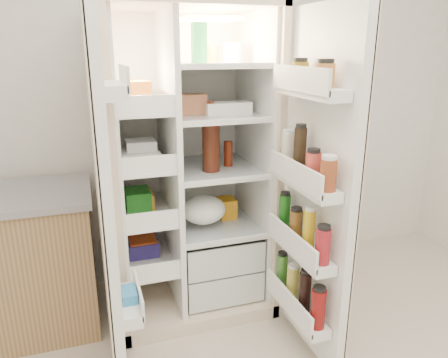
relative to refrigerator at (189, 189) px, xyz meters
name	(u,v)px	position (x,y,z in m)	size (l,w,h in m)	color
wall_back	(196,83)	(0.15, 0.35, 0.61)	(4.00, 0.02, 2.70)	silver
refrigerator	(189,189)	(0.00, 0.00, 0.00)	(0.92, 0.70, 1.80)	beige
freezer_door	(107,210)	(-0.51, -0.60, 0.15)	(0.15, 0.40, 1.72)	white
fridge_door	(316,196)	(0.46, -0.69, 0.13)	(0.17, 0.58, 1.72)	white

